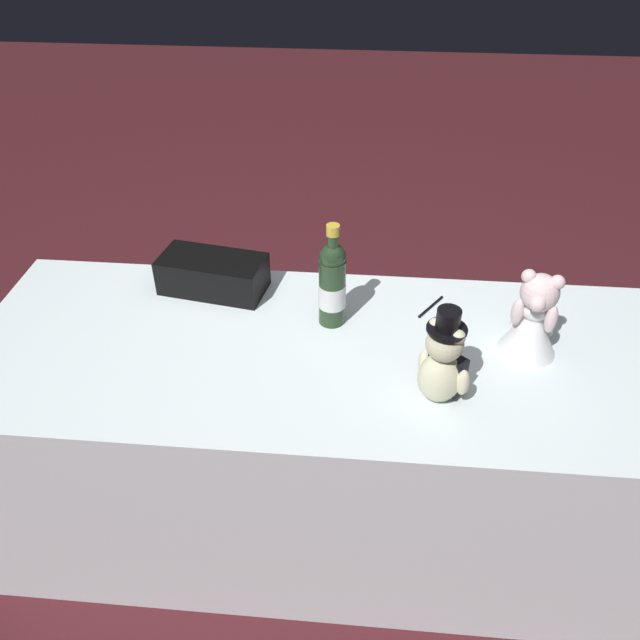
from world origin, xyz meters
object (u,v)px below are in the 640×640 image
at_px(signing_pen, 432,306).
at_px(gift_case_black, 213,274).
at_px(teddy_bear_groom, 443,364).
at_px(teddy_bear_bride, 534,314).
at_px(champagne_bottle, 332,283).

distance_m(signing_pen, gift_case_black, 0.67).
height_order(teddy_bear_groom, teddy_bear_bride, teddy_bear_groom).
distance_m(champagne_bottle, gift_case_black, 0.41).
distance_m(teddy_bear_bride, champagne_bottle, 0.55).
xyz_separation_m(teddy_bear_bride, gift_case_black, (-0.92, 0.20, -0.06)).
bearing_deg(gift_case_black, champagne_bottle, -19.47).
xyz_separation_m(teddy_bear_groom, champagne_bottle, (-0.29, 0.29, 0.02)).
bearing_deg(teddy_bear_groom, champagne_bottle, 135.18).
height_order(teddy_bear_groom, gift_case_black, teddy_bear_groom).
height_order(teddy_bear_bride, champagne_bottle, champagne_bottle).
xyz_separation_m(teddy_bear_bride, champagne_bottle, (-0.55, 0.07, 0.02)).
xyz_separation_m(signing_pen, gift_case_black, (-0.67, 0.04, 0.05)).
relative_size(teddy_bear_bride, gift_case_black, 0.74).
relative_size(teddy_bear_bride, champagne_bottle, 0.80).
height_order(teddy_bear_bride, signing_pen, teddy_bear_bride).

